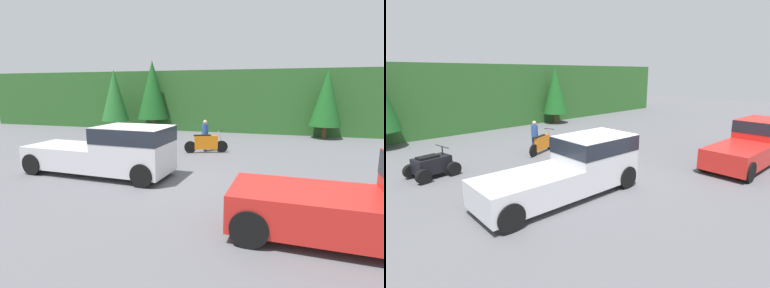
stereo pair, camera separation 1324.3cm
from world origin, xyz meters
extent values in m
plane|color=#5B5B60|center=(0.00, 0.00, 0.00)|extent=(80.00, 80.00, 0.00)
cube|color=#2D6028|center=(0.00, 16.00, 2.38)|extent=(44.00, 6.00, 4.77)
cylinder|color=brown|center=(-8.32, 11.32, 0.43)|extent=(0.29, 0.29, 0.87)
cone|color=#236628|center=(-8.32, 11.32, 2.85)|extent=(2.12, 2.12, 3.95)
cylinder|color=brown|center=(-5.52, 12.32, 0.50)|extent=(0.33, 0.33, 1.00)
cone|color=#19561E|center=(-5.52, 12.32, 3.27)|extent=(2.44, 2.44, 4.54)
cylinder|color=brown|center=(7.16, 12.13, 0.42)|extent=(0.28, 0.28, 0.84)
cone|color=#19561E|center=(7.16, 12.13, 2.76)|extent=(2.06, 2.06, 3.84)
cube|color=red|center=(4.75, -2.95, 0.66)|extent=(3.34, 2.05, 0.86)
cylinder|color=black|center=(3.70, -2.03, 0.42)|extent=(0.84, 0.31, 0.83)
cylinder|color=black|center=(3.63, -3.79, 0.42)|extent=(0.84, 0.31, 0.83)
cube|color=silver|center=(-1.00, 0.10, 1.10)|extent=(2.74, 2.06, 1.74)
cube|color=#1E232D|center=(-1.00, 0.10, 1.67)|extent=(2.76, 2.08, 0.56)
cube|color=silver|center=(-3.94, 0.25, 0.66)|extent=(3.33, 2.09, 0.86)
cylinder|color=black|center=(-0.17, 0.94, 0.42)|extent=(0.85, 0.32, 0.83)
cylinder|color=black|center=(-0.26, -0.82, 0.42)|extent=(0.85, 0.32, 0.83)
cylinder|color=black|center=(-4.97, 1.18, 0.42)|extent=(0.85, 0.32, 0.83)
cylinder|color=black|center=(-5.06, -0.58, 0.42)|extent=(0.85, 0.32, 0.83)
cylinder|color=black|center=(1.30, 5.61, 0.32)|extent=(0.63, 0.32, 0.63)
cylinder|color=black|center=(-0.27, 5.00, 0.32)|extent=(0.63, 0.32, 0.63)
cube|color=orange|center=(0.51, 5.31, 0.55)|extent=(1.21, 0.59, 0.72)
cylinder|color=#B7B7BC|center=(1.25, 5.59, 0.74)|extent=(0.31, 0.16, 0.82)
cylinder|color=black|center=(1.25, 5.59, 1.16)|extent=(0.25, 0.57, 0.04)
cube|color=black|center=(0.32, 5.23, 0.94)|extent=(0.89, 0.46, 0.06)
cylinder|color=black|center=(-4.48, 6.04, 0.29)|extent=(0.60, 0.31, 0.57)
cylinder|color=black|center=(-4.32, 5.01, 0.29)|extent=(0.60, 0.31, 0.57)
cylinder|color=black|center=(-5.72, 5.85, 0.29)|extent=(0.60, 0.31, 0.57)
cylinder|color=black|center=(-5.56, 4.82, 0.29)|extent=(0.60, 0.31, 0.57)
cube|color=black|center=(-5.02, 5.43, 0.53)|extent=(1.46, 1.01, 0.62)
cylinder|color=black|center=(-4.53, 5.51, 1.01)|extent=(0.06, 0.06, 0.35)
cylinder|color=black|center=(-4.53, 5.51, 1.18)|extent=(0.19, 0.98, 0.04)
cube|color=black|center=(-5.16, 5.41, 0.87)|extent=(0.84, 0.58, 0.08)
cylinder|color=navy|center=(0.33, 5.82, 0.42)|extent=(0.21, 0.21, 0.84)
cylinder|color=navy|center=(0.38, 5.63, 0.42)|extent=(0.21, 0.21, 0.84)
cylinder|color=#2D5199|center=(0.35, 5.73, 1.15)|extent=(0.43, 0.43, 0.63)
sphere|color=tan|center=(0.35, 5.73, 1.58)|extent=(0.28, 0.28, 0.23)
camera|label=1|loc=(4.11, -9.79, 3.31)|focal=28.00mm
camera|label=2|loc=(-8.83, -7.12, 4.21)|focal=28.00mm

